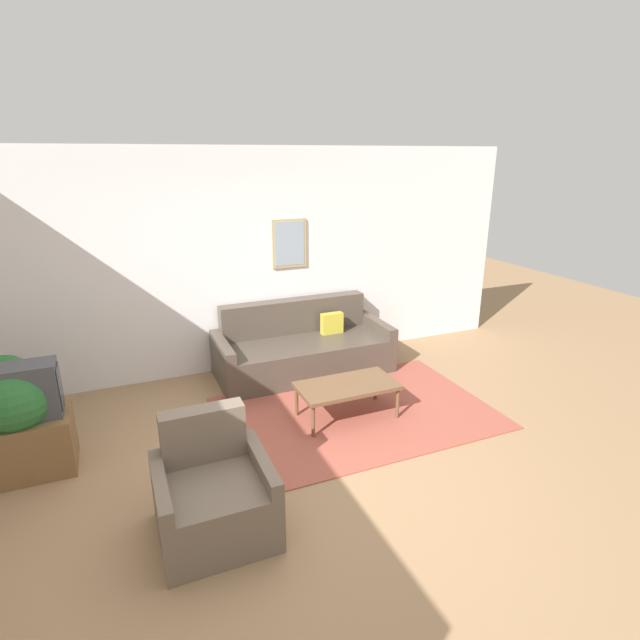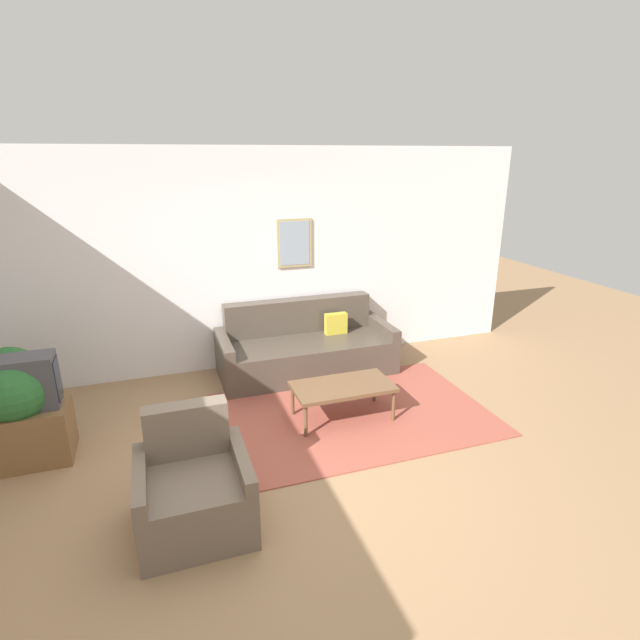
% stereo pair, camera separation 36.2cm
% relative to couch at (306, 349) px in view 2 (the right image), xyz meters
% --- Properties ---
extents(ground_plane, '(16.00, 16.00, 0.00)m').
position_rel_couch_xyz_m(ground_plane, '(-0.88, -2.14, -0.29)').
color(ground_plane, '#997551').
extents(area_rug, '(2.80, 1.87, 0.01)m').
position_rel_couch_xyz_m(area_rug, '(0.13, -1.24, -0.29)').
color(area_rug, '#9E4C3D').
rests_on(area_rug, ground_plane).
extents(wall_back, '(8.00, 0.09, 2.70)m').
position_rel_couch_xyz_m(wall_back, '(-0.87, 0.46, 1.06)').
color(wall_back, silver).
rests_on(wall_back, ground_plane).
extents(couch, '(2.13, 0.90, 0.86)m').
position_rel_couch_xyz_m(couch, '(0.00, 0.00, 0.00)').
color(couch, '#4C4238').
rests_on(couch, ground_plane).
extents(coffee_table, '(1.01, 0.54, 0.38)m').
position_rel_couch_xyz_m(coffee_table, '(-0.00, -1.27, 0.05)').
color(coffee_table, brown).
rests_on(coffee_table, ground_plane).
extents(tv_stand, '(0.68, 0.49, 0.51)m').
position_rel_couch_xyz_m(tv_stand, '(-2.88, -1.04, -0.04)').
color(tv_stand, brown).
rests_on(tv_stand, ground_plane).
extents(tv, '(0.59, 0.28, 0.48)m').
position_rel_couch_xyz_m(tv, '(-2.88, -1.04, 0.45)').
color(tv, '#424247').
rests_on(tv, tv_stand).
extents(armchair, '(0.79, 0.76, 0.85)m').
position_rel_couch_xyz_m(armchair, '(-1.59, -2.36, -0.01)').
color(armchair, '#6B5B4C').
rests_on(armchair, ground_plane).
extents(potted_plant_tall, '(0.56, 0.56, 0.97)m').
position_rel_couch_xyz_m(potted_plant_tall, '(-2.93, -1.05, 0.33)').
color(potted_plant_tall, '#383D42').
rests_on(potted_plant_tall, ground_plane).
extents(potted_plant_by_window, '(0.55, 0.55, 0.87)m').
position_rel_couch_xyz_m(potted_plant_by_window, '(-3.10, -0.45, 0.27)').
color(potted_plant_by_window, '#935638').
rests_on(potted_plant_by_window, ground_plane).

